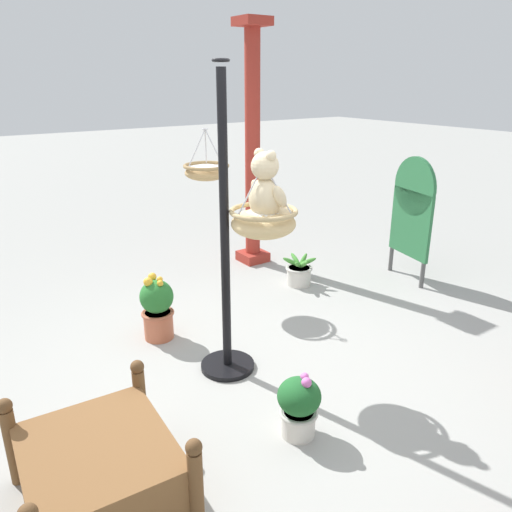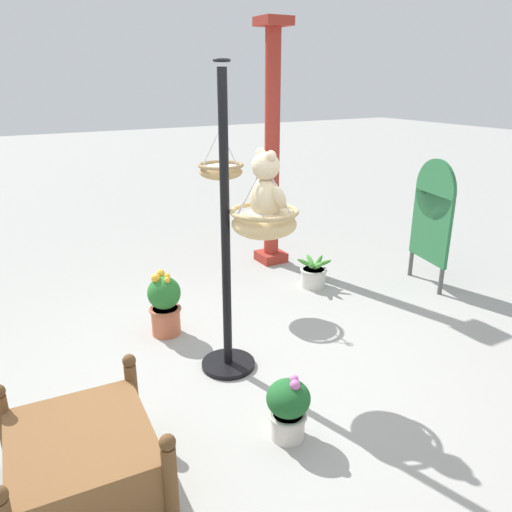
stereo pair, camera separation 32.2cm
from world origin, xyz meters
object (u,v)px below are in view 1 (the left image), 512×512
display_pole_central (226,286)px  hanging_basket_left_high (206,171)px  teddy_bear (266,190)px  potted_plant_tall_leafy (299,405)px  wooden_planter_box (100,472)px  potted_plant_small_succulent (299,273)px  hanging_basket_with_teddy (263,221)px  potted_plant_flowering_red (157,308)px  display_sign_board (412,209)px  greenhouse_pillar_left (253,152)px

display_pole_central → hanging_basket_left_high: display_pole_central is taller
teddy_bear → display_pole_central: bearing=-118.7°
potted_plant_tall_leafy → wooden_planter_box: bearing=-98.0°
teddy_bear → potted_plant_small_succulent: 2.22m
hanging_basket_with_teddy → potted_plant_small_succulent: hanging_basket_with_teddy is taller
display_pole_central → hanging_basket_with_teddy: 0.59m
display_pole_central → potted_plant_tall_leafy: (0.97, -0.04, -0.50)m
hanging_basket_left_high → potted_plant_tall_leafy: hanging_basket_left_high is taller
potted_plant_flowering_red → display_sign_board: (0.35, 3.01, 0.55)m
display_sign_board → display_pole_central: bearing=-80.8°
display_pole_central → display_sign_board: (-0.44, 2.76, 0.12)m
teddy_bear → potted_plant_small_succulent: (-1.18, 1.33, -1.34)m
hanging_basket_with_teddy → potted_plant_tall_leafy: size_ratio=1.21×
greenhouse_pillar_left → hanging_basket_with_teddy: bearing=-32.5°
potted_plant_tall_leafy → display_sign_board: display_sign_board is taller
hanging_basket_with_teddy → potted_plant_tall_leafy: 1.34m
greenhouse_pillar_left → hanging_basket_left_high: bearing=-59.6°
potted_plant_flowering_red → potted_plant_tall_leafy: 1.77m
teddy_bear → greenhouse_pillar_left: 2.52m
wooden_planter_box → display_pole_central: bearing=121.1°
potted_plant_small_succulent → hanging_basket_left_high: bearing=-112.6°
display_pole_central → wooden_planter_box: size_ratio=2.42×
display_pole_central → hanging_basket_with_teddy: size_ratio=4.25×
potted_plant_small_succulent → greenhouse_pillar_left: bearing=179.3°
display_pole_central → hanging_basket_with_teddy: bearing=59.0°
hanging_basket_left_high → potted_plant_small_succulent: size_ratio=1.35×
teddy_bear → potted_plant_tall_leafy: bearing=-21.0°
teddy_bear → display_sign_board: 2.63m
display_pole_central → potted_plant_tall_leafy: bearing=-2.3°
potted_plant_tall_leafy → display_pole_central: bearing=177.7°
hanging_basket_with_teddy → potted_plant_tall_leafy: hanging_basket_with_teddy is taller
hanging_basket_left_high → potted_plant_flowering_red: 1.53m
hanging_basket_left_high → potted_plant_flowering_red: (0.63, -0.90, -1.05)m
potted_plant_flowering_red → display_sign_board: display_sign_board is taller
teddy_bear → hanging_basket_with_teddy: bearing=-90.0°
hanging_basket_left_high → greenhouse_pillar_left: bearing=120.4°
wooden_planter_box → greenhouse_pillar_left: bearing=133.6°
potted_plant_small_succulent → teddy_bear: bearing=-48.4°
potted_plant_flowering_red → wooden_planter_box: bearing=-33.7°
display_pole_central → potted_plant_flowering_red: display_pole_central is taller
display_pole_central → greenhouse_pillar_left: size_ratio=0.82×
greenhouse_pillar_left → potted_plant_flowering_red: size_ratio=4.76×
greenhouse_pillar_left → display_sign_board: size_ratio=2.01×
greenhouse_pillar_left → potted_plant_small_succulent: 1.58m
potted_plant_flowering_red → potted_plant_small_succulent: bearing=97.3°
potted_plant_flowering_red → potted_plant_small_succulent: size_ratio=1.57×
potted_plant_tall_leafy → hanging_basket_with_teddy: bearing=160.5°
hanging_basket_left_high → display_pole_central: bearing=-24.6°
hanging_basket_left_high → greenhouse_pillar_left: greenhouse_pillar_left is taller
hanging_basket_with_teddy → wooden_planter_box: hanging_basket_with_teddy is taller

